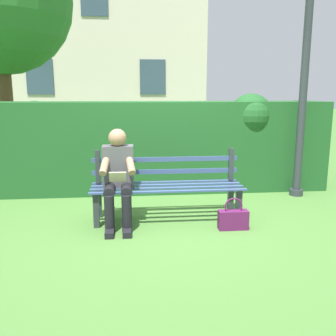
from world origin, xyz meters
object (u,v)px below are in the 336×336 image
(person_seated, at_px, (118,175))
(handbag, at_px, (233,219))
(lamp_post, at_px, (306,54))
(park_bench, at_px, (167,185))

(person_seated, height_order, handbag, person_seated)
(handbag, distance_m, lamp_post, 2.83)
(person_seated, bearing_deg, handbag, 166.98)
(handbag, relative_size, lamp_post, 0.11)
(park_bench, distance_m, lamp_post, 2.91)
(person_seated, xyz_separation_m, lamp_post, (-2.77, -1.05, 1.54))
(park_bench, bearing_deg, lamp_post, -157.86)
(park_bench, xyz_separation_m, person_seated, (0.61, 0.17, 0.19))
(lamp_post, bearing_deg, handbag, 44.15)
(person_seated, relative_size, handbag, 3.02)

